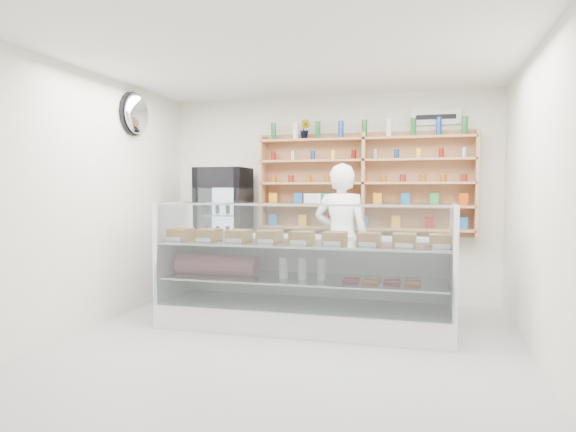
% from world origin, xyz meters
% --- Properties ---
extents(room, '(5.00, 5.00, 5.00)m').
position_xyz_m(room, '(0.00, 0.00, 1.40)').
color(room, '#A4A5A9').
rests_on(room, ground).
extents(display_counter, '(3.17, 0.95, 1.38)m').
position_xyz_m(display_counter, '(0.02, 0.96, 0.37)').
color(display_counter, white).
rests_on(display_counter, floor).
extents(shop_worker, '(0.69, 0.47, 1.83)m').
position_xyz_m(shop_worker, '(0.30, 1.75, 0.92)').
color(shop_worker, white).
rests_on(shop_worker, floor).
extents(drinks_cooler, '(0.68, 0.66, 1.81)m').
position_xyz_m(drinks_cooler, '(-1.36, 2.01, 0.91)').
color(drinks_cooler, black).
rests_on(drinks_cooler, floor).
extents(wall_shelving, '(2.84, 0.28, 1.33)m').
position_xyz_m(wall_shelving, '(0.50, 2.34, 1.59)').
color(wall_shelving, tan).
rests_on(wall_shelving, back_wall).
extents(potted_plant, '(0.18, 0.17, 0.26)m').
position_xyz_m(potted_plant, '(-0.30, 2.34, 2.33)').
color(potted_plant, '#1E6626').
rests_on(potted_plant, wall_shelving).
extents(security_mirror, '(0.15, 0.50, 0.50)m').
position_xyz_m(security_mirror, '(-2.17, 1.20, 2.45)').
color(security_mirror, silver).
rests_on(security_mirror, left_wall).
extents(wall_sign, '(0.62, 0.03, 0.20)m').
position_xyz_m(wall_sign, '(1.40, 2.47, 2.45)').
color(wall_sign, white).
rests_on(wall_sign, back_wall).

